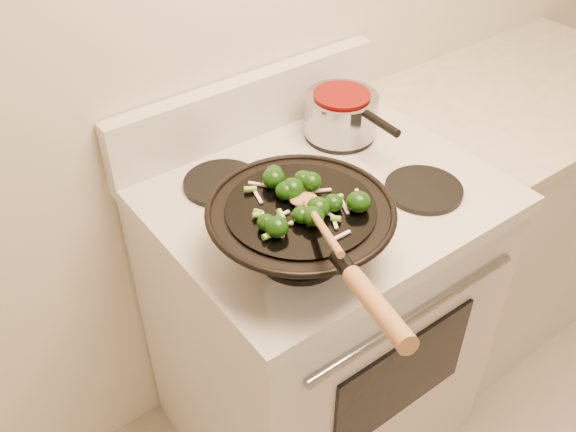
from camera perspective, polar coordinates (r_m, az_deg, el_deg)
stove at (r=1.80m, az=2.50°, el=-8.97°), size 0.78×0.67×1.08m
counter_unit at (r=2.32m, az=18.58°, el=1.02°), size 0.89×0.62×0.91m
wok at (r=1.26m, az=1.18°, el=-1.11°), size 0.37×0.60×0.21m
stirfry at (r=1.23m, az=1.24°, el=1.60°), size 0.24×0.24×0.04m
wooden_spoon at (r=1.18m, az=2.26°, el=0.22°), size 0.13×0.25×0.07m
saucepan at (r=1.65m, az=4.76°, el=9.07°), size 0.19×0.30×0.11m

